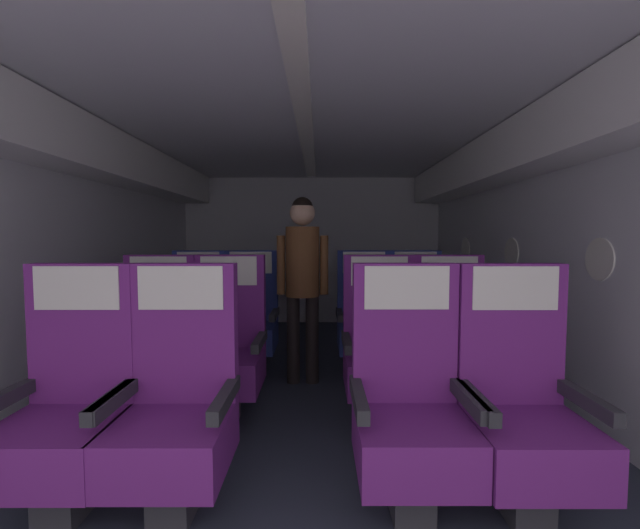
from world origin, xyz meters
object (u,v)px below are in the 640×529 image
seat_a_right_window (411,409)px  seat_c_right_aisle (419,321)px  seat_a_right_aisle (524,410)px  seat_b_left_aisle (228,350)px  seat_c_left_window (198,321)px  seat_c_right_window (366,321)px  seat_b_left_window (157,350)px  seat_b_right_aisle (454,350)px  seat_a_left_window (71,409)px  seat_a_left_aisle (178,409)px  flight_attendant (304,270)px  seat_c_left_aisle (251,321)px  seat_b_right_window (382,351)px

seat_a_right_window → seat_c_right_aisle: same height
seat_a_right_aisle → seat_b_left_aisle: same height
seat_c_left_window → seat_c_right_window: 1.53m
seat_b_left_window → seat_b_right_aisle: same height
seat_a_right_aisle → seat_b_left_aisle: bearing=146.9°
seat_a_right_aisle → seat_b_left_aisle: (-1.52, 0.99, 0.00)m
seat_a_left_window → seat_a_right_window: (1.51, 0.01, 0.00)m
seat_b_left_aisle → seat_b_right_aisle: same height
seat_a_left_aisle → seat_c_right_aisle: bearing=52.1°
seat_a_right_window → flight_attendant: bearing=108.2°
seat_b_left_aisle → seat_c_right_aisle: bearing=32.7°
seat_b_left_aisle → seat_b_right_aisle: 1.53m
seat_c_left_window → seat_a_left_window: bearing=-89.7°
seat_a_right_aisle → seat_c_left_aisle: size_ratio=1.00×
seat_b_left_aisle → seat_c_right_window: (1.04, 0.97, 0.00)m
seat_a_left_window → seat_a_right_aisle: same height
seat_a_right_window → seat_b_right_window: size_ratio=1.00×
seat_a_right_window → seat_c_left_window: size_ratio=1.00×
seat_a_right_aisle → seat_c_left_window: bearing=135.9°
seat_b_right_aisle → flight_attendant: 1.34m
seat_c_right_aisle → seat_c_right_window: 0.48m
seat_b_left_window → seat_a_left_aisle: bearing=-63.8°
seat_c_left_aisle → seat_a_right_window: bearing=-61.9°
seat_c_left_aisle → seat_c_right_aisle: 1.52m
seat_a_left_window → seat_b_left_window: bearing=90.0°
seat_c_right_aisle → seat_a_left_window: bearing=-135.5°
seat_b_left_aisle → seat_b_right_window: same height
seat_a_left_window → seat_c_right_window: bearing=52.1°
seat_c_left_window → seat_c_right_aisle: 2.01m
seat_a_right_window → seat_c_left_window: bearing=128.2°
seat_a_right_aisle → seat_a_right_window: size_ratio=1.00×
seat_c_right_window → seat_c_left_window: bearing=-179.6°
seat_b_left_window → seat_b_right_aisle: (2.01, 0.01, 0.00)m
seat_a_right_window → flight_attendant: size_ratio=0.71×
seat_c_right_window → flight_attendant: bearing=-152.7°
seat_a_left_window → seat_c_right_aisle: 2.80m
seat_a_left_window → seat_a_right_window: same height
seat_a_right_window → seat_b_left_aisle: 1.42m
seat_a_left_aisle → seat_b_right_aisle: size_ratio=1.00×
seat_a_left_aisle → flight_attendant: flight_attendant is taller
seat_b_right_window → seat_a_left_window: bearing=-147.5°
seat_a_right_window → seat_b_left_aisle: same height
seat_a_right_aisle → seat_b_right_aisle: bearing=89.7°
seat_a_right_window → seat_b_right_window: same height
seat_b_left_window → seat_a_left_window: bearing=-90.0°
seat_a_right_window → seat_c_right_aisle: (0.49, 1.95, 0.00)m
seat_c_right_aisle → seat_b_right_aisle: bearing=-89.3°
seat_b_left_window → seat_c_left_aisle: same height
seat_a_left_window → flight_attendant: bearing=59.9°
seat_a_right_aisle → seat_c_right_window: same height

